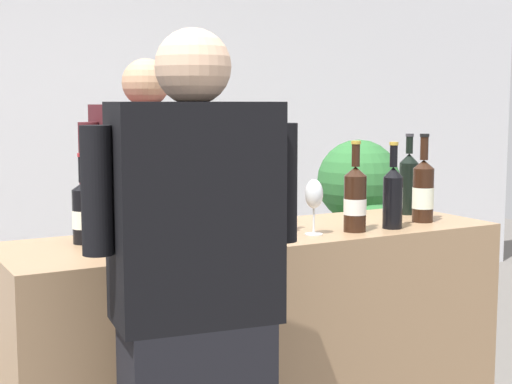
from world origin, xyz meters
TOP-DOWN VIEW (x-y plane):
  - wall_back at (0.00, 2.60)m, footprint 8.00×0.10m
  - counter at (0.00, 0.00)m, footprint 1.84×0.55m
  - wine_bottle_0 at (-0.33, -0.03)m, footprint 0.08×0.08m
  - wine_bottle_1 at (0.04, -0.05)m, footprint 0.07×0.07m
  - wine_bottle_2 at (-0.46, 0.09)m, footprint 0.08×0.08m
  - wine_bottle_3 at (0.77, 0.10)m, footprint 0.08×0.08m
  - wine_bottle_4 at (-0.08, 0.10)m, footprint 0.08×0.08m
  - wine_bottle_5 at (0.69, -0.09)m, footprint 0.08×0.08m
  - wine_bottle_6 at (-0.47, -0.12)m, footprint 0.08×0.08m
  - wine_bottle_7 at (0.32, -0.14)m, footprint 0.08×0.08m
  - wine_bottle_8 at (-0.20, 0.06)m, footprint 0.07×0.07m
  - wine_bottle_9 at (-0.10, -0.10)m, footprint 0.07×0.07m
  - wine_bottle_10 at (0.48, -0.16)m, footprint 0.07×0.07m
  - wine_bottle_11 at (-0.62, 0.11)m, footprint 0.08×0.08m
  - wine_glass at (0.15, -0.13)m, footprint 0.07×0.07m
  - person_server at (-0.21, 0.59)m, footprint 0.58×0.25m
  - person_guest at (-0.50, -0.55)m, footprint 0.59×0.29m
  - potted_shrub at (1.21, 0.95)m, footprint 0.53×0.60m

SIDE VIEW (x-z plane):
  - counter at x=0.00m, z-range 0.00..1.00m
  - potted_shrub at x=1.21m, z-range 0.09..1.35m
  - person_server at x=-0.21m, z-range -0.02..1.63m
  - person_guest at x=-0.50m, z-range -0.02..1.65m
  - wine_bottle_11 at x=-0.62m, z-range 0.96..1.26m
  - wine_bottle_0 at x=-0.33m, z-range 0.95..1.28m
  - wine_bottle_7 at x=0.32m, z-range 0.96..1.29m
  - wine_bottle_8 at x=-0.20m, z-range 0.96..1.29m
  - wine_bottle_4 at x=-0.08m, z-range 0.96..1.30m
  - wine_bottle_5 at x=0.69m, z-range 0.95..1.30m
  - wine_bottle_10 at x=0.48m, z-range 0.97..1.29m
  - wine_bottle_6 at x=-0.47m, z-range 0.96..1.30m
  - wine_bottle_1 at x=0.04m, z-range 0.96..1.30m
  - wine_bottle_9 at x=-0.10m, z-range 0.97..1.30m
  - wine_bottle_2 at x=-0.46m, z-range 0.97..1.31m
  - wine_bottle_3 at x=0.77m, z-range 0.97..1.31m
  - wine_glass at x=0.15m, z-range 1.04..1.24m
  - wall_back at x=0.00m, z-range 0.00..2.80m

